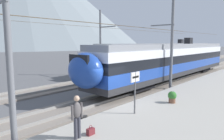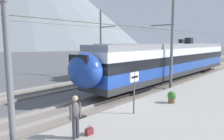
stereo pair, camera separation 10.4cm
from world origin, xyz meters
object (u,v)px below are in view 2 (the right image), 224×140
(passenger_walking, at_px, (75,115))
(catenary_mast_far_side, at_px, (102,42))
(catenary_mast_west, at_px, (5,43))
(platform_sign, at_px, (134,83))
(train_near_platform, at_px, (172,60))
(handbag_beside_passenger, at_px, (89,131))
(train_far_track, at_px, (167,54))
(potted_plant_platform_edge, at_px, (172,96))
(catenary_mast_mid, at_px, (170,43))

(passenger_walking, bearing_deg, catenary_mast_far_side, 41.27)
(catenary_mast_west, distance_m, platform_sign, 6.08)
(platform_sign, bearing_deg, catenary_mast_west, 160.40)
(train_near_platform, relative_size, handbag_beside_passenger, 63.95)
(train_far_track, xyz_separation_m, passenger_walking, (-25.79, -9.47, -0.93))
(train_far_track, xyz_separation_m, handbag_beside_passenger, (-25.24, -9.61, -1.74))
(catenary_mast_west, xyz_separation_m, handbag_beside_passenger, (2.17, -2.05, -3.50))
(catenary_mast_far_side, xyz_separation_m, platform_sign, (-9.40, -11.56, -2.12))
(catenary_mast_west, relative_size, potted_plant_platform_edge, 54.83)
(train_near_platform, xyz_separation_m, platform_sign, (-11.85, -3.68, -0.27))
(train_far_track, xyz_separation_m, potted_plant_platform_edge, (-18.91, -10.05, -1.48))
(handbag_beside_passenger, bearing_deg, catenary_mast_mid, 10.61)
(catenary_mast_west, xyz_separation_m, platform_sign, (5.39, -1.92, -2.04))
(catenary_mast_far_side, relative_size, passenger_walking, 23.26)
(train_near_platform, height_order, passenger_walking, train_near_platform)
(catenary_mast_mid, relative_size, handbag_beside_passenger, 98.88)
(train_far_track, relative_size, catenary_mast_mid, 0.82)
(train_far_track, xyz_separation_m, platform_sign, (-22.02, -9.47, -0.28))
(train_near_platform, xyz_separation_m, passenger_walking, (-15.62, -3.67, -0.93))
(train_near_platform, xyz_separation_m, catenary_mast_far_side, (-2.45, 7.89, 1.85))
(train_near_platform, relative_size, train_far_track, 0.79)
(platform_sign, bearing_deg, passenger_walking, 179.96)
(handbag_beside_passenger, bearing_deg, catenary_mast_west, 136.64)
(catenary_mast_west, bearing_deg, passenger_walking, -49.79)
(catenary_mast_mid, distance_m, potted_plant_platform_edge, 6.18)
(train_near_platform, height_order, platform_sign, train_near_platform)
(train_near_platform, bearing_deg, platform_sign, -162.76)
(passenger_walking, height_order, handbag_beside_passenger, passenger_walking)
(catenary_mast_mid, relative_size, potted_plant_platform_edge, 54.83)
(catenary_mast_mid, xyz_separation_m, passenger_walking, (-11.52, -1.92, -2.67))
(platform_sign, distance_m, handbag_beside_passenger, 3.53)
(catenary_mast_west, height_order, passenger_walking, catenary_mast_west)
(catenary_mast_mid, relative_size, catenary_mast_far_side, 1.00)
(train_near_platform, height_order, catenary_mast_mid, catenary_mast_mid)
(catenary_mast_west, relative_size, catenary_mast_far_side, 1.00)
(platform_sign, height_order, passenger_walking, platform_sign)
(catenary_mast_mid, xyz_separation_m, catenary_mast_far_side, (1.65, 9.64, 0.10))
(train_near_platform, bearing_deg, train_far_track, 29.69)
(train_far_track, distance_m, catenary_mast_west, 28.49)
(train_near_platform, relative_size, platform_sign, 11.69)
(catenary_mast_west, height_order, catenary_mast_far_side, catenary_mast_far_side)
(handbag_beside_passenger, bearing_deg, potted_plant_platform_edge, -4.02)
(platform_sign, bearing_deg, potted_plant_platform_edge, -10.55)
(train_near_platform, xyz_separation_m, catenary_mast_west, (-17.24, -1.76, 1.77))
(train_near_platform, height_order, handbag_beside_passenger, train_near_platform)
(train_near_platform, bearing_deg, potted_plant_platform_edge, -154.04)
(train_near_platform, height_order, catenary_mast_far_side, catenary_mast_far_side)
(train_near_platform, distance_m, potted_plant_platform_edge, 9.83)
(catenary_mast_mid, distance_m, catenary_mast_far_side, 9.78)
(train_far_track, bearing_deg, handbag_beside_passenger, -159.16)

